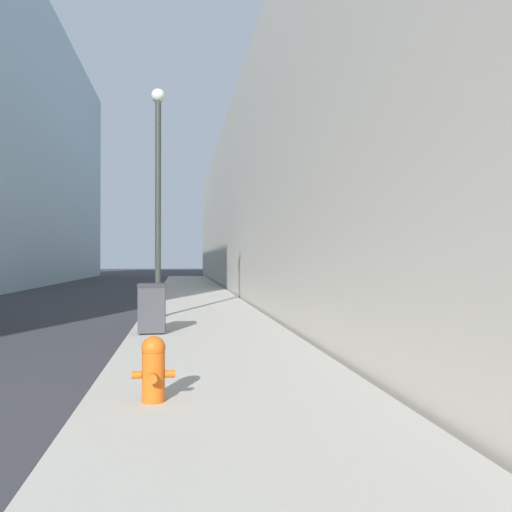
# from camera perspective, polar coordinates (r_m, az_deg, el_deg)

# --- Properties ---
(sidewalk_right) EXTENTS (3.78, 60.00, 0.14)m
(sidewalk_right) POSITION_cam_1_polar(r_m,az_deg,el_deg) (22.91, -6.87, -4.87)
(sidewalk_right) COLOR #ADA89E
(sidewalk_right) RESTS_ON ground
(building_right_stone) EXTENTS (12.00, 60.00, 10.33)m
(building_right_stone) POSITION_cam_1_polar(r_m,az_deg,el_deg) (32.21, 7.10, 5.48)
(building_right_stone) COLOR beige
(building_right_stone) RESTS_ON ground
(fire_hydrant) EXTENTS (0.51, 0.40, 0.78)m
(fire_hydrant) POSITION_cam_1_polar(r_m,az_deg,el_deg) (6.24, -11.64, -12.34)
(fire_hydrant) COLOR #D15614
(fire_hydrant) RESTS_ON sidewalk_right
(trash_bin) EXTENTS (0.62, 0.67, 1.15)m
(trash_bin) POSITION_cam_1_polar(r_m,az_deg,el_deg) (11.88, -11.80, -5.79)
(trash_bin) COLOR #3D3D42
(trash_bin) RESTS_ON sidewalk_right
(lamppost) EXTENTS (0.41, 0.41, 6.78)m
(lamppost) POSITION_cam_1_polar(r_m,az_deg,el_deg) (15.18, -11.13, 7.19)
(lamppost) COLOR #2D332D
(lamppost) RESTS_ON sidewalk_right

